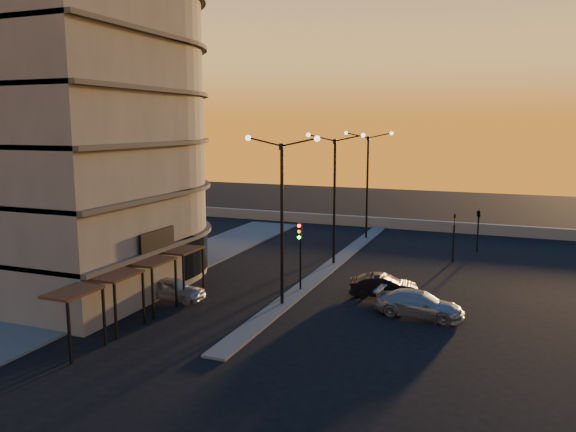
% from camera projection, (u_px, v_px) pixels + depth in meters
% --- Properties ---
extents(ground, '(120.00, 120.00, 0.00)m').
position_uv_depth(ground, '(282.00, 305.00, 31.65)').
color(ground, black).
rests_on(ground, ground).
extents(sidewalk_west, '(5.00, 40.00, 0.12)m').
position_uv_depth(sidewalk_west, '(164.00, 270.00, 39.10)').
color(sidewalk_west, '#50504E').
rests_on(sidewalk_west, ground).
extents(median, '(1.20, 36.00, 0.12)m').
position_uv_depth(median, '(334.00, 264.00, 40.83)').
color(median, '#50504E').
rests_on(median, ground).
extents(parapet, '(44.00, 0.50, 1.00)m').
position_uv_depth(parapet, '(401.00, 224.00, 54.74)').
color(parapet, slate).
rests_on(parapet, ground).
extents(building, '(14.35, 17.08, 25.00)m').
position_uv_depth(building, '(73.00, 95.00, 34.81)').
color(building, '#605D55').
rests_on(building, ground).
extents(streetlamp_near, '(4.32, 0.32, 9.51)m').
position_uv_depth(streetlamp_near, '(282.00, 207.00, 30.75)').
color(streetlamp_near, black).
rests_on(streetlamp_near, ground).
extents(streetlamp_mid, '(4.32, 0.32, 9.51)m').
position_uv_depth(streetlamp_mid, '(335.00, 188.00, 39.94)').
color(streetlamp_mid, black).
rests_on(streetlamp_mid, ground).
extents(streetlamp_far, '(4.32, 0.32, 9.51)m').
position_uv_depth(streetlamp_far, '(367.00, 176.00, 49.13)').
color(streetlamp_far, black).
rests_on(streetlamp_far, ground).
extents(traffic_light_main, '(0.28, 0.44, 4.25)m').
position_uv_depth(traffic_light_main, '(300.00, 245.00, 33.83)').
color(traffic_light_main, black).
rests_on(traffic_light_main, ground).
extents(signal_east_a, '(0.13, 0.16, 3.60)m').
position_uv_depth(signal_east_a, '(454.00, 236.00, 41.32)').
color(signal_east_a, black).
rests_on(signal_east_a, ground).
extents(signal_east_b, '(0.42, 1.99, 3.60)m').
position_uv_depth(signal_east_b, '(479.00, 214.00, 44.27)').
color(signal_east_b, black).
rests_on(signal_east_b, ground).
extents(car_hatchback, '(3.82, 1.61, 1.29)m').
position_uv_depth(car_hatchback, '(173.00, 289.00, 32.57)').
color(car_hatchback, '#B1B5B9').
rests_on(car_hatchback, ground).
extents(car_sedan, '(4.24, 2.32, 1.33)m').
position_uv_depth(car_sedan, '(384.00, 286.00, 33.09)').
color(car_sedan, black).
rests_on(car_sedan, ground).
extents(car_wagon, '(4.78, 2.29, 1.34)m').
position_uv_depth(car_wagon, '(419.00, 304.00, 29.73)').
color(car_wagon, gray).
rests_on(car_wagon, ground).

